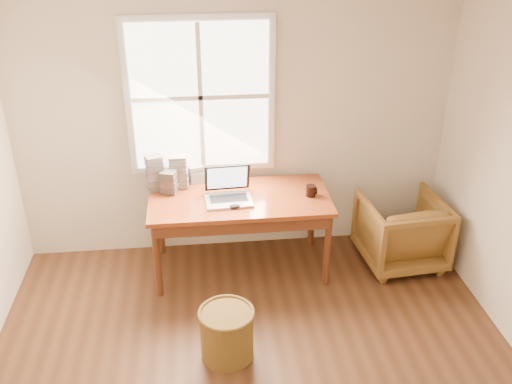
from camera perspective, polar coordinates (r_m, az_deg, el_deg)
room_shell at (r=3.35m, az=0.22°, el=-4.82°), size 4.04×4.54×2.64m
desk at (r=5.06m, az=-1.66°, el=-0.69°), size 1.60×0.80×0.04m
armchair at (r=5.51m, az=14.33°, el=-3.80°), size 0.78×0.80×0.67m
wicker_stool at (r=4.40m, az=-2.93°, el=-13.99°), size 0.44×0.44×0.40m
laptop at (r=4.89m, az=-2.77°, el=0.68°), size 0.46×0.48×0.33m
mouse at (r=4.86m, az=-2.15°, el=-1.47°), size 0.11×0.07×0.03m
coffee_mug at (r=5.07m, az=5.49°, el=0.12°), size 0.11×0.11×0.10m
cd_stack_a at (r=5.21m, az=-7.73°, el=2.08°), size 0.16×0.14×0.31m
cd_stack_b at (r=5.13m, az=-8.70°, el=0.98°), size 0.16×0.15×0.21m
cd_stack_c at (r=5.19m, az=-10.07°, el=1.86°), size 0.17×0.16×0.33m
cd_stack_d at (r=5.32m, az=-6.03°, el=1.87°), size 0.16×0.14×0.16m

